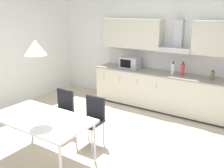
{
  "coord_description": "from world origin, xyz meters",
  "views": [
    {
      "loc": [
        2.49,
        -3.17,
        2.32
      ],
      "look_at": [
        0.08,
        0.52,
        1.0
      ],
      "focal_mm": 40.0,
      "sensor_mm": 36.0,
      "label": 1
    }
  ],
  "objects_px": {
    "pendant_lamp": "(35,48)",
    "dining_table": "(42,120)",
    "bottle_white": "(173,69)",
    "chair_far_left": "(62,108)",
    "chair_far_right": "(92,116)",
    "microwave": "(130,63)",
    "bottle_brown": "(212,76)",
    "bottle_red": "(183,70)"
  },
  "relations": [
    {
      "from": "chair_far_left",
      "to": "microwave",
      "type": "bearing_deg",
      "value": 84.2
    },
    {
      "from": "chair_far_right",
      "to": "bottle_red",
      "type": "bearing_deg",
      "value": 68.98
    },
    {
      "from": "dining_table",
      "to": "microwave",
      "type": "bearing_deg",
      "value": 92.55
    },
    {
      "from": "microwave",
      "to": "chair_far_right",
      "type": "bearing_deg",
      "value": -77.49
    },
    {
      "from": "dining_table",
      "to": "chair_far_right",
      "type": "relative_size",
      "value": 1.83
    },
    {
      "from": "dining_table",
      "to": "chair_far_right",
      "type": "height_order",
      "value": "chair_far_right"
    },
    {
      "from": "bottle_red",
      "to": "pendant_lamp",
      "type": "distance_m",
      "value": 3.33
    },
    {
      "from": "bottle_red",
      "to": "chair_far_left",
      "type": "xyz_separation_m",
      "value": [
        -1.56,
        -2.2,
        -0.5
      ]
    },
    {
      "from": "bottle_red",
      "to": "bottle_white",
      "type": "distance_m",
      "value": 0.22
    },
    {
      "from": "bottle_red",
      "to": "chair_far_left",
      "type": "height_order",
      "value": "bottle_red"
    },
    {
      "from": "bottle_brown",
      "to": "dining_table",
      "type": "xyz_separation_m",
      "value": [
        -1.84,
        -3.02,
        -0.31
      ]
    },
    {
      "from": "chair_far_right",
      "to": "bottle_brown",
      "type": "bearing_deg",
      "value": 56.2
    },
    {
      "from": "chair_far_right",
      "to": "pendant_lamp",
      "type": "xyz_separation_m",
      "value": [
        -0.36,
        -0.81,
        1.27
      ]
    },
    {
      "from": "bottle_red",
      "to": "pendant_lamp",
      "type": "relative_size",
      "value": 0.98
    },
    {
      "from": "bottle_brown",
      "to": "pendant_lamp",
      "type": "relative_size",
      "value": 0.64
    },
    {
      "from": "dining_table",
      "to": "pendant_lamp",
      "type": "xyz_separation_m",
      "value": [
        -0.0,
        -0.0,
        1.12
      ]
    },
    {
      "from": "microwave",
      "to": "bottle_white",
      "type": "distance_m",
      "value": 1.11
    },
    {
      "from": "bottle_red",
      "to": "bottle_white",
      "type": "height_order",
      "value": "bottle_red"
    },
    {
      "from": "bottle_red",
      "to": "bottle_brown",
      "type": "relative_size",
      "value": 1.53
    },
    {
      "from": "bottle_white",
      "to": "chair_far_right",
      "type": "relative_size",
      "value": 0.34
    },
    {
      "from": "bottle_white",
      "to": "chair_far_left",
      "type": "xyz_separation_m",
      "value": [
        -1.34,
        -2.2,
        -0.5
      ]
    },
    {
      "from": "bottle_brown",
      "to": "pendant_lamp",
      "type": "xyz_separation_m",
      "value": [
        -1.84,
        -3.02,
        0.81
      ]
    },
    {
      "from": "bottle_red",
      "to": "bottle_white",
      "type": "bearing_deg",
      "value": -180.0
    },
    {
      "from": "microwave",
      "to": "chair_far_left",
      "type": "xyz_separation_m",
      "value": [
        -0.23,
        -2.22,
        -0.51
      ]
    },
    {
      "from": "bottle_white",
      "to": "dining_table",
      "type": "bearing_deg",
      "value": -108.02
    },
    {
      "from": "bottle_red",
      "to": "chair_far_right",
      "type": "xyz_separation_m",
      "value": [
        -0.85,
        -2.2,
        -0.5
      ]
    },
    {
      "from": "bottle_brown",
      "to": "chair_far_right",
      "type": "bearing_deg",
      "value": -123.8
    },
    {
      "from": "bottle_white",
      "to": "bottle_red",
      "type": "bearing_deg",
      "value": 0.0
    },
    {
      "from": "chair_far_left",
      "to": "chair_far_right",
      "type": "xyz_separation_m",
      "value": [
        0.72,
        -0.0,
        0.0
      ]
    },
    {
      "from": "microwave",
      "to": "bottle_brown",
      "type": "relative_size",
      "value": 2.35
    },
    {
      "from": "bottle_white",
      "to": "bottle_brown",
      "type": "bearing_deg",
      "value": 0.55
    },
    {
      "from": "bottle_brown",
      "to": "chair_far_right",
      "type": "height_order",
      "value": "bottle_brown"
    },
    {
      "from": "dining_table",
      "to": "chair_far_right",
      "type": "bearing_deg",
      "value": 66.2
    },
    {
      "from": "pendant_lamp",
      "to": "dining_table",
      "type": "bearing_deg",
      "value": 75.96
    },
    {
      "from": "bottle_white",
      "to": "dining_table",
      "type": "relative_size",
      "value": 0.18
    },
    {
      "from": "bottle_white",
      "to": "chair_far_left",
      "type": "height_order",
      "value": "bottle_white"
    },
    {
      "from": "bottle_red",
      "to": "bottle_white",
      "type": "relative_size",
      "value": 1.06
    },
    {
      "from": "bottle_red",
      "to": "chair_far_left",
      "type": "bearing_deg",
      "value": -125.37
    },
    {
      "from": "microwave",
      "to": "chair_far_left",
      "type": "bearing_deg",
      "value": -95.8
    },
    {
      "from": "microwave",
      "to": "bottle_red",
      "type": "bearing_deg",
      "value": -0.59
    },
    {
      "from": "bottle_white",
      "to": "dining_table",
      "type": "distance_m",
      "value": 3.19
    },
    {
      "from": "microwave",
      "to": "bottle_brown",
      "type": "distance_m",
      "value": 1.97
    }
  ]
}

